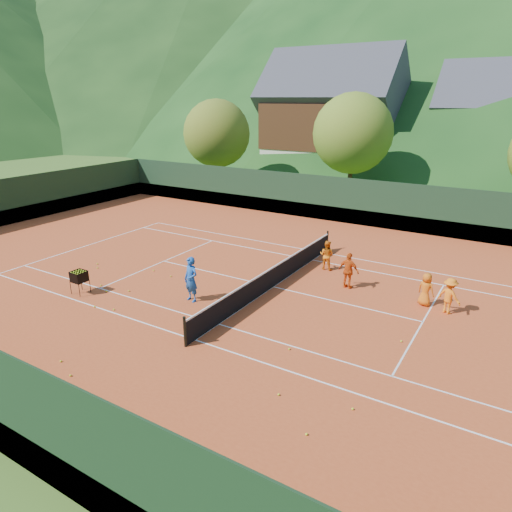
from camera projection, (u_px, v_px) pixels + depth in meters
The scene contains 34 objects.
ground at pixel (273, 287), 20.12m from camera, with size 400.00×400.00×0.00m, color #35571B.
clay_court at pixel (273, 287), 20.12m from camera, with size 40.00×24.00×0.02m, color #B4431D.
coach at pixel (191, 279), 18.44m from camera, with size 0.68×0.45×1.88m, color #1A53AB.
student_a at pixel (327, 255), 21.96m from camera, with size 0.70×0.55×1.44m, color orange.
student_b at pixel (349, 271), 19.73m from camera, with size 0.95×0.39×1.61m, color #E05613.
student_c at pixel (426, 289), 18.13m from camera, with size 0.66×0.43×1.36m, color orange.
student_d at pixel (449, 296), 17.44m from camera, with size 0.93×0.53×1.44m, color orange.
tennis_ball_0 at pixel (106, 291), 19.56m from camera, with size 0.07×0.07×0.07m, color #C4DF25.
tennis_ball_1 at pixel (154, 270), 21.93m from camera, with size 0.07×0.07×0.07m, color #C4DF25.
tennis_ball_2 at pixel (70, 375), 13.63m from camera, with size 0.07×0.07×0.07m, color #C4DF25.
tennis_ball_3 at pixel (101, 285), 20.20m from camera, with size 0.07×0.07×0.07m, color #C4DF25.
tennis_ball_4 at pixel (192, 279), 20.84m from camera, with size 0.07×0.07×0.07m, color #C4DF25.
tennis_ball_5 at pixel (306, 434), 11.25m from camera, with size 0.07×0.07×0.07m, color #C4DF25.
tennis_ball_6 at pixel (212, 318), 17.17m from camera, with size 0.07×0.07×0.07m, color #C4DF25.
tennis_ball_7 at pixel (289, 349), 15.07m from camera, with size 0.07×0.07×0.07m, color #C4DF25.
tennis_ball_8 at pixel (129, 291), 19.61m from camera, with size 0.07×0.07×0.07m, color #C4DF25.
tennis_ball_9 at pixel (114, 309), 17.88m from camera, with size 0.07×0.07×0.07m, color #C4DF25.
tennis_ball_10 at pixel (95, 307), 18.13m from camera, with size 0.07×0.07×0.07m, color #C4DF25.
tennis_ball_11 at pixel (353, 409), 12.17m from camera, with size 0.07×0.07×0.07m, color #C4DF25.
tennis_ball_12 at pixel (61, 361), 14.37m from camera, with size 0.07×0.07×0.07m, color #C4DF25.
tennis_ball_13 at pixel (223, 297), 18.98m from camera, with size 0.07×0.07×0.07m, color #C4DF25.
tennis_ball_14 at pixel (401, 341), 15.55m from camera, with size 0.07×0.07×0.07m, color #C4DF25.
tennis_ball_15 at pixel (171, 276), 21.21m from camera, with size 0.07×0.07×0.07m, color #C4DF25.
tennis_ball_16 at pixel (97, 264), 22.81m from camera, with size 0.07×0.07×0.07m, color #C4DF25.
tennis_ball_17 at pixel (279, 395), 12.76m from camera, with size 0.07×0.07×0.07m, color #C4DF25.
tennis_ball_18 at pixel (98, 268), 22.27m from camera, with size 0.07×0.07×0.07m, color #C4DF25.
court_lines at pixel (273, 287), 20.12m from camera, with size 23.83×11.03×0.00m.
tennis_net at pixel (273, 276), 19.95m from camera, with size 0.10×12.07×1.10m.
perimeter_fence at pixel (274, 260), 19.71m from camera, with size 40.40×24.24×3.00m.
ball_hopper at pixel (79, 277), 19.21m from camera, with size 0.57×0.57×1.00m.
chalet_left at pixel (331, 121), 47.37m from camera, with size 13.80×9.93×12.92m.
chalet_mid at pixel (506, 130), 42.94m from camera, with size 12.65×8.82×11.45m.
tree_a at pixel (217, 134), 40.91m from camera, with size 6.00×6.00×7.88m.
tree_b at pixel (353, 134), 36.51m from camera, with size 6.40×6.40×8.40m.
Camera 1 is at (9.02, -16.23, 7.91)m, focal length 32.00 mm.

